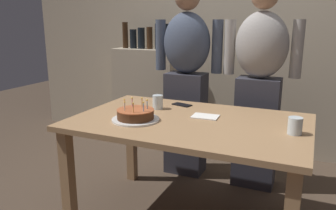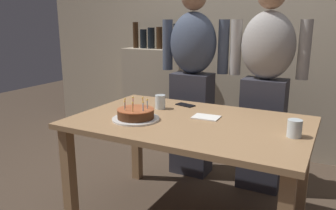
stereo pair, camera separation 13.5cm
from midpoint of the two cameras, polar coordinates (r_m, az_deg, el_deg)
The scene contains 10 objects.
back_wall at distance 3.57m, azimuth 15.43°, elevation 12.62°, with size 5.20×0.10×2.60m, color tan.
dining_table at distance 2.20m, azimuth 5.40°, elevation -5.01°, with size 1.50×0.96×0.74m.
birthday_cake at distance 2.17m, azimuth -3.73°, elevation -1.66°, with size 0.31×0.31×0.14m.
water_glass_near at distance 2.43m, azimuth 0.27°, elevation 0.52°, with size 0.08×0.08×0.10m, color silver.
water_glass_far at distance 2.00m, azimuth 22.56°, elevation -3.71°, with size 0.08×0.08×0.10m, color silver.
cell_phone at distance 2.54m, azimuth 4.48°, elevation -0.01°, with size 0.14×0.07×0.01m, color black.
napkin_stack at distance 2.24m, azimuth 8.24°, elevation -2.08°, with size 0.17×0.13×0.01m, color white.
person_man_bearded at distance 2.94m, azimuth 5.51°, elevation 4.48°, with size 0.61×0.27×1.66m.
person_woman_cardigan at distance 2.77m, azimuth 17.57°, elevation 3.28°, with size 0.61×0.27×1.66m.
shelf_cabinet at distance 3.81m, azimuth -1.08°, elevation 1.82°, with size 0.71×0.30×1.35m.
Camera 2 is at (0.84, -1.90, 1.36)m, focal length 35.84 mm.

